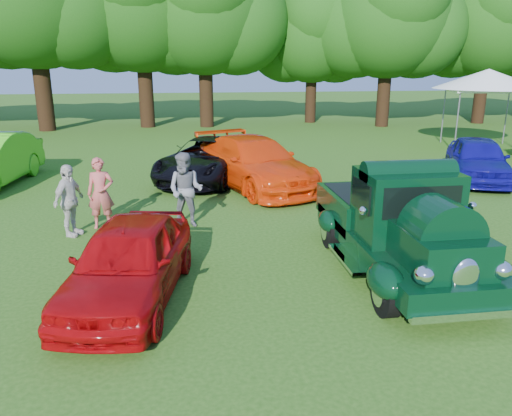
{
  "coord_description": "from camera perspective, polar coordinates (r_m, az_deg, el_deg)",
  "views": [
    {
      "loc": [
        -2.46,
        -8.01,
        3.99
      ],
      "look_at": [
        -1.07,
        1.67,
        1.1
      ],
      "focal_mm": 35.0,
      "sensor_mm": 36.0,
      "label": 1
    }
  ],
  "objects": [
    {
      "name": "ground",
      "position": [
        9.28,
        8.12,
        -9.18
      ],
      "size": [
        120.0,
        120.0,
        0.0
      ],
      "primitive_type": "plane",
      "color": "#265213",
      "rests_on": "ground"
    },
    {
      "name": "hero_pickup",
      "position": [
        10.08,
        15.93,
        -2.09
      ],
      "size": [
        2.45,
        5.27,
        2.06
      ],
      "color": "black",
      "rests_on": "ground"
    },
    {
      "name": "red_convertible",
      "position": [
        8.85,
        -14.29,
        -5.87
      ],
      "size": [
        2.4,
        4.37,
        1.41
      ],
      "primitive_type": "imported",
      "rotation": [
        0.0,
        0.0,
        -0.19
      ],
      "color": "#A00609",
      "rests_on": "ground"
    },
    {
      "name": "back_car_black",
      "position": [
        17.39,
        -5.47,
        5.55
      ],
      "size": [
        4.37,
        5.75,
        1.45
      ],
      "primitive_type": "imported",
      "rotation": [
        0.0,
        0.0,
        -0.43
      ],
      "color": "black",
      "rests_on": "ground"
    },
    {
      "name": "back_car_orange",
      "position": [
        16.27,
        -0.18,
        5.18
      ],
      "size": [
        4.1,
        6.03,
        1.62
      ],
      "primitive_type": "imported",
      "rotation": [
        0.0,
        0.0,
        0.36
      ],
      "color": "#E93708",
      "rests_on": "ground"
    },
    {
      "name": "back_car_blue",
      "position": [
        18.81,
        24.0,
        5.12
      ],
      "size": [
        3.31,
        4.77,
        1.51
      ],
      "primitive_type": "imported",
      "rotation": [
        0.0,
        0.0,
        -0.39
      ],
      "color": "#0F0C85",
      "rests_on": "ground"
    },
    {
      "name": "spectator_pink",
      "position": [
        12.79,
        -17.32,
        1.62
      ],
      "size": [
        0.67,
        0.47,
        1.76
      ],
      "primitive_type": "imported",
      "rotation": [
        0.0,
        0.0,
        0.07
      ],
      "color": "#BD504E",
      "rests_on": "ground"
    },
    {
      "name": "spectator_grey",
      "position": [
        12.43,
        -8.03,
        2.04
      ],
      "size": [
        1.1,
        0.99,
        1.86
      ],
      "primitive_type": "imported",
      "rotation": [
        0.0,
        0.0,
        -0.38
      ],
      "color": "slate",
      "rests_on": "ground"
    },
    {
      "name": "spectator_white",
      "position": [
        12.42,
        -20.59,
        0.78
      ],
      "size": [
        0.8,
        1.09,
        1.72
      ],
      "primitive_type": "imported",
      "rotation": [
        0.0,
        0.0,
        1.14
      ],
      "color": "beige",
      "rests_on": "ground"
    },
    {
      "name": "canopy_tent",
      "position": [
        26.01,
        24.98,
        13.17
      ],
      "size": [
        6.07,
        6.07,
        3.65
      ],
      "rotation": [
        0.0,
        0.0,
        -0.29
      ],
      "color": "white",
      "rests_on": "ground"
    },
    {
      "name": "tree_line",
      "position": [
        32.04,
        -3.22,
        21.58
      ],
      "size": [
        62.33,
        9.69,
        12.31
      ],
      "color": "black",
      "rests_on": "ground"
    }
  ]
}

